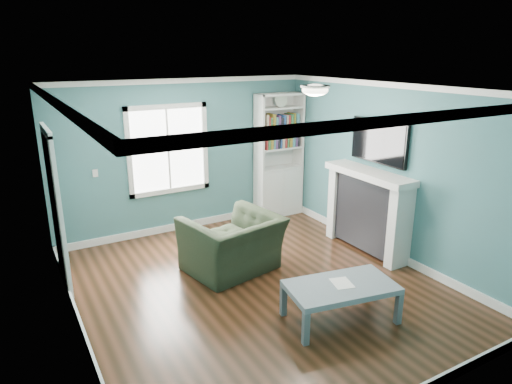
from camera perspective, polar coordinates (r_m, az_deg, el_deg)
floor at (r=6.23m, az=0.29°, el=-11.76°), size 5.00×5.00×0.00m
room_walls at (r=5.64m, az=0.31°, el=2.45°), size 5.00×5.00×5.00m
trim at (r=5.74m, az=0.30°, el=-0.88°), size 4.50×5.00×2.60m
window at (r=7.77m, az=-10.92°, el=5.23°), size 1.40×0.06×1.50m
bookshelf at (r=8.60m, az=2.82°, el=3.07°), size 0.90×0.35×2.31m
fireplace at (r=7.28m, az=13.79°, el=-2.41°), size 0.44×1.58×1.30m
tv at (r=7.09m, az=15.13°, el=6.09°), size 0.06×1.10×0.65m
door at (r=6.44m, az=-23.76°, el=-1.89°), size 0.12×0.98×2.17m
ceiling_fixture at (r=6.06m, az=7.40°, el=12.62°), size 0.38×0.38×0.15m
light_switch at (r=7.53m, az=-19.45°, el=2.23°), size 0.08×0.01×0.12m
recliner at (r=6.45m, az=-2.98°, el=-5.40°), size 1.37×1.03×1.08m
coffee_table at (r=5.46m, az=10.58°, el=-11.84°), size 1.34×0.89×0.45m
paper_sheet at (r=5.46m, az=10.69°, el=-11.12°), size 0.28×0.32×0.00m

